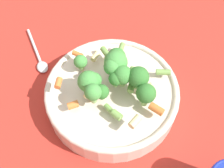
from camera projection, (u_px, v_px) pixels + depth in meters
name	position (u px, v px, depth m)	size (l,w,h in m)	color
ground_plane	(112.00, 101.00, 0.58)	(3.00, 3.00, 0.00)	#B72D23
bowl	(112.00, 94.00, 0.56)	(0.28, 0.28, 0.05)	beige
pasta_salad	(114.00, 76.00, 0.51)	(0.21, 0.23, 0.07)	#8CB766
spoon	(39.00, 58.00, 0.64)	(0.07, 0.15, 0.01)	silver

